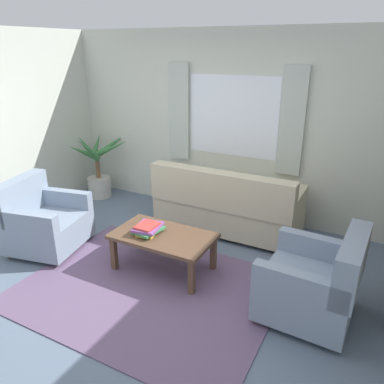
{
  "coord_description": "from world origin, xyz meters",
  "views": [
    {
      "loc": [
        1.92,
        -2.67,
        2.36
      ],
      "look_at": [
        0.15,
        0.7,
        0.87
      ],
      "focal_mm": 35.02,
      "sensor_mm": 36.0,
      "label": 1
    }
  ],
  "objects_px": {
    "couch": "(226,206)",
    "coffee_table": "(163,239)",
    "potted_plant": "(99,170)",
    "book_stack_on_table": "(148,229)",
    "armchair_left": "(43,221)",
    "armchair_right": "(316,283)"
  },
  "relations": [
    {
      "from": "couch",
      "to": "book_stack_on_table",
      "type": "height_order",
      "value": "couch"
    },
    {
      "from": "couch",
      "to": "coffee_table",
      "type": "xyz_separation_m",
      "value": [
        -0.25,
        -1.19,
        0.01
      ]
    },
    {
      "from": "potted_plant",
      "to": "book_stack_on_table",
      "type": "bearing_deg",
      "value": -36.53
    },
    {
      "from": "couch",
      "to": "book_stack_on_table",
      "type": "xyz_separation_m",
      "value": [
        -0.42,
        -1.23,
        0.12
      ]
    },
    {
      "from": "couch",
      "to": "coffee_table",
      "type": "distance_m",
      "value": 1.21
    },
    {
      "from": "couch",
      "to": "coffee_table",
      "type": "relative_size",
      "value": 1.73
    },
    {
      "from": "book_stack_on_table",
      "to": "potted_plant",
      "type": "bearing_deg",
      "value": 143.47
    },
    {
      "from": "book_stack_on_table",
      "to": "armchair_right",
      "type": "bearing_deg",
      "value": 0.58
    },
    {
      "from": "couch",
      "to": "armchair_left",
      "type": "xyz_separation_m",
      "value": [
        -1.83,
        -1.45,
        -0.01
      ]
    },
    {
      "from": "book_stack_on_table",
      "to": "coffee_table",
      "type": "bearing_deg",
      "value": 14.61
    },
    {
      "from": "armchair_right",
      "to": "coffee_table",
      "type": "xyz_separation_m",
      "value": [
        -1.63,
        0.03,
        0.03
      ]
    },
    {
      "from": "book_stack_on_table",
      "to": "potted_plant",
      "type": "distance_m",
      "value": 2.4
    },
    {
      "from": "armchair_right",
      "to": "book_stack_on_table",
      "type": "height_order",
      "value": "armchair_right"
    },
    {
      "from": "armchair_right",
      "to": "couch",
      "type": "bearing_deg",
      "value": -128.59
    },
    {
      "from": "couch",
      "to": "armchair_right",
      "type": "bearing_deg",
      "value": 138.77
    },
    {
      "from": "coffee_table",
      "to": "couch",
      "type": "bearing_deg",
      "value": 78.12
    },
    {
      "from": "armchair_left",
      "to": "armchair_right",
      "type": "distance_m",
      "value": 3.22
    },
    {
      "from": "couch",
      "to": "armchair_right",
      "type": "relative_size",
      "value": 2.16
    },
    {
      "from": "armchair_left",
      "to": "armchair_right",
      "type": "height_order",
      "value": "same"
    },
    {
      "from": "coffee_table",
      "to": "potted_plant",
      "type": "relative_size",
      "value": 0.91
    },
    {
      "from": "couch",
      "to": "armchair_left",
      "type": "bearing_deg",
      "value": 38.37
    },
    {
      "from": "couch",
      "to": "potted_plant",
      "type": "xyz_separation_m",
      "value": [
        -2.35,
        0.2,
        0.09
      ]
    }
  ]
}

